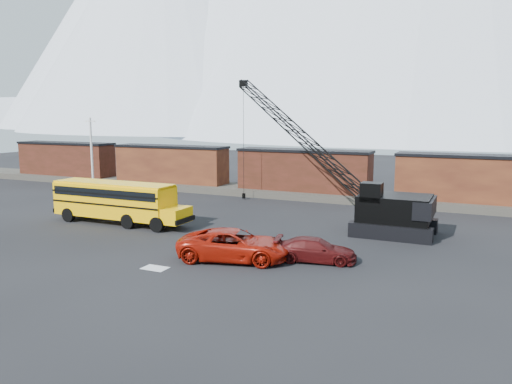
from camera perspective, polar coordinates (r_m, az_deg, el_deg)
ground at (r=31.63m, az=-7.91°, el=-6.53°), size 160.00×160.00×0.00m
gravel_berm at (r=51.07m, az=5.42°, el=-0.20°), size 120.00×5.00×0.70m
boxcar_west_far at (r=68.23m, az=-20.88°, el=3.57°), size 13.70×3.10×4.17m
boxcar_west_near at (r=57.96m, az=-9.67°, el=3.20°), size 13.70×3.10×4.17m
boxcar_mid at (r=50.75m, az=5.46°, el=2.49°), size 13.70×3.10×4.17m
boxcar_east_near at (r=47.99m, az=23.82°, el=1.42°), size 13.70×3.10×4.17m
utility_pole at (r=59.70m, az=-18.27°, el=4.38°), size 1.40×0.24×8.00m
snow_patch at (r=28.19m, az=-11.45°, el=-8.52°), size 1.40×0.90×0.02m
school_bus at (r=39.80m, az=-15.54°, el=-0.95°), size 11.65×2.65×3.19m
red_pickup at (r=28.95m, az=-2.51°, el=-6.06°), size 6.97×4.43×1.79m
maroon_suv at (r=28.91m, az=6.82°, el=-6.58°), size 4.95×2.80×1.35m
crawler_crane at (r=42.00m, az=4.84°, el=6.67°), size 19.28×11.45×11.80m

